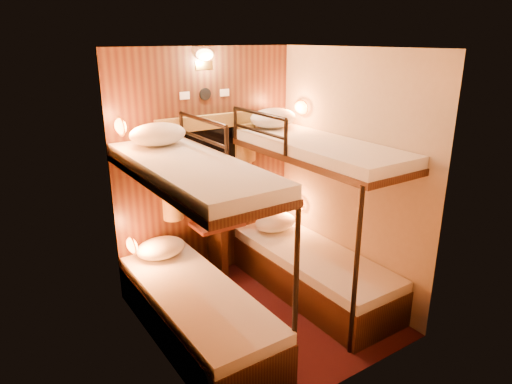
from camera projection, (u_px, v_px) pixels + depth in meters
floor at (263, 315)px, 4.29m from camera, size 2.10×2.10×0.00m
ceiling at (265, 48)px, 3.51m from camera, size 2.10×2.10×0.00m
wall_back at (206, 167)px, 4.72m from camera, size 2.40×0.00×2.40m
wall_front at (353, 237)px, 3.07m from camera, size 2.40×0.00×2.40m
wall_left at (153, 219)px, 3.37m from camera, size 0.00×2.40×2.40m
wall_right at (348, 176)px, 4.43m from camera, size 0.00×2.40×2.40m
back_panel at (207, 167)px, 4.71m from camera, size 2.00×0.03×2.40m
bunk_left at (195, 279)px, 3.82m from camera, size 0.72×1.90×1.82m
bunk_right at (313, 242)px, 4.50m from camera, size 0.72×1.90×1.82m
window at (208, 170)px, 4.70m from camera, size 1.00×0.12×0.79m
curtains at (210, 163)px, 4.64m from camera, size 1.10×0.22×1.00m
back_fixtures at (205, 63)px, 4.35m from camera, size 0.54×0.09×0.48m
reading_lamps at (223, 171)px, 4.44m from camera, size 2.00×0.20×1.25m
table at (218, 243)px, 4.82m from camera, size 0.50×0.34×0.66m
bottle_left at (207, 214)px, 4.65m from camera, size 0.07×0.07×0.26m
bottle_right at (218, 212)px, 4.73m from camera, size 0.08×0.08×0.26m
sachet_a at (231, 218)px, 4.85m from camera, size 0.09×0.07×0.01m
sachet_b at (227, 220)px, 4.80m from camera, size 0.09×0.08×0.01m
pillow_lower_left at (161, 248)px, 4.39m from camera, size 0.48×0.34×0.19m
pillow_lower_right at (275, 222)px, 5.01m from camera, size 0.49×0.35×0.19m
pillow_upper_left at (158, 134)px, 3.93m from camera, size 0.50×0.36×0.20m
pillow_upper_right at (273, 118)px, 4.69m from camera, size 0.51×0.37×0.20m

